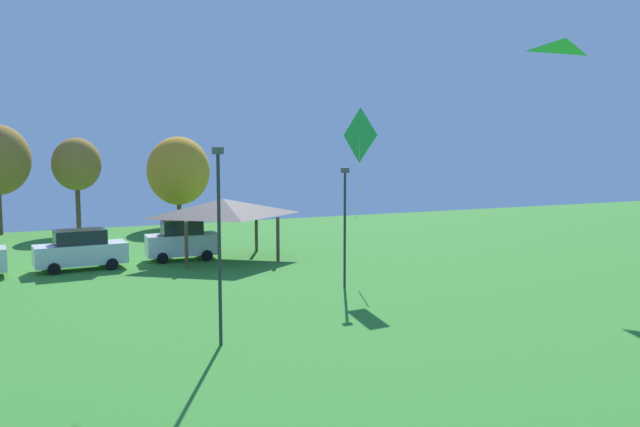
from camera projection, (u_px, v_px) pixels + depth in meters
kite_flying_5 at (360, 138)px, 34.56m from camera, size 0.52×2.78×5.66m
kite_flying_6 at (587, 80)px, 36.08m from camera, size 3.46×4.18×0.56m
parked_car_third_from_left at (81, 250)px, 36.83m from camera, size 4.91×2.24×2.20m
parked_car_rightmost_in_row at (182, 240)px, 39.87m from camera, size 4.21×2.06×2.38m
park_pavilion at (223, 208)px, 39.94m from camera, size 6.96×5.07×3.60m
light_post_0 at (345, 220)px, 32.20m from camera, size 0.36×0.20×5.74m
light_post_1 at (219, 236)px, 22.91m from camera, size 0.36×0.20×6.80m
treeline_tree_3 at (77, 165)px, 51.91m from camera, size 3.67×3.67×7.24m
treeline_tree_4 at (178, 171)px, 55.71m from camera, size 5.11×5.11×7.35m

